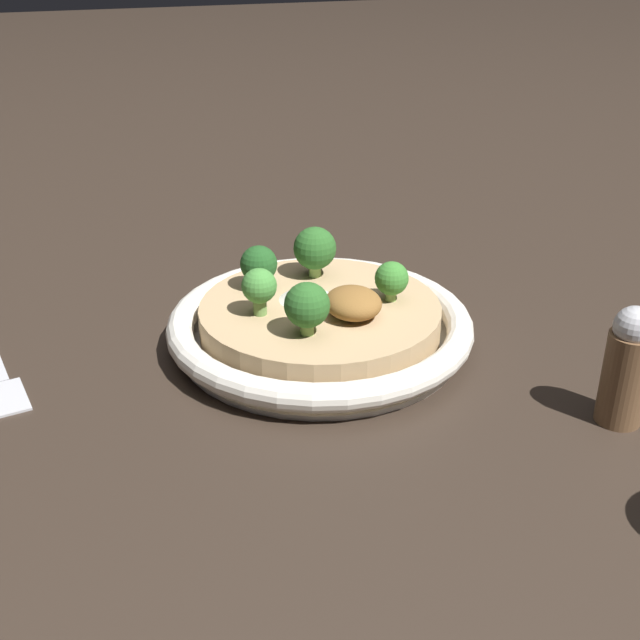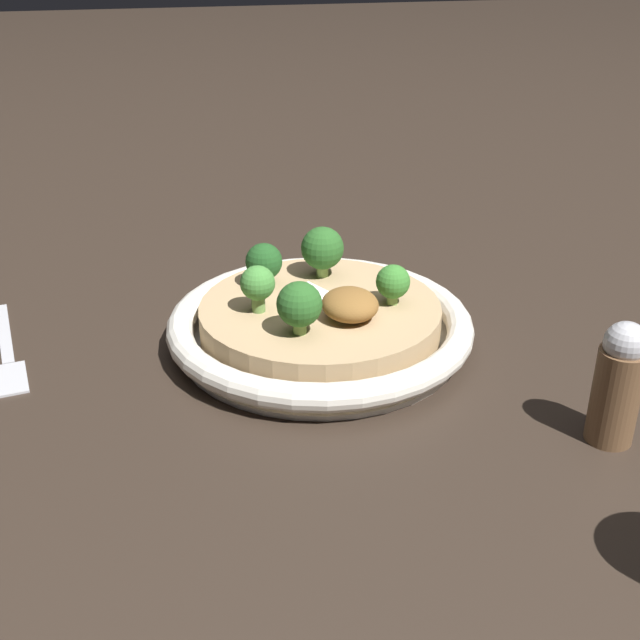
# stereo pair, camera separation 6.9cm
# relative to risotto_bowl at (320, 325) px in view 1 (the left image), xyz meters

# --- Properties ---
(ground_plane) EXTENTS (6.00, 6.00, 0.00)m
(ground_plane) POSITION_rel_risotto_bowl_xyz_m (0.00, 0.00, -0.02)
(ground_plane) COLOR #2D231C
(risotto_bowl) EXTENTS (0.27, 0.27, 0.04)m
(risotto_bowl) POSITION_rel_risotto_bowl_xyz_m (0.00, 0.00, 0.00)
(risotto_bowl) COLOR silver
(risotto_bowl) RESTS_ON ground_plane
(cheese_sprinkle) EXTENTS (0.05, 0.05, 0.02)m
(cheese_sprinkle) POSITION_rel_risotto_bowl_xyz_m (0.01, 0.01, 0.03)
(cheese_sprinkle) COLOR white
(cheese_sprinkle) RESTS_ON risotto_bowl
(crispy_onion_garnish) EXTENTS (0.05, 0.05, 0.02)m
(crispy_onion_garnish) POSITION_rel_risotto_bowl_xyz_m (-0.03, -0.02, 0.03)
(crispy_onion_garnish) COLOR brown
(crispy_onion_garnish) RESTS_ON risotto_bowl
(broccoli_front) EXTENTS (0.03, 0.03, 0.04)m
(broccoli_front) POSITION_rel_risotto_bowl_xyz_m (-0.01, -0.06, 0.04)
(broccoli_front) COLOR #759E4C
(broccoli_front) RESTS_ON risotto_bowl
(broccoli_left) EXTENTS (0.04, 0.04, 0.04)m
(broccoli_left) POSITION_rel_risotto_bowl_xyz_m (-0.05, 0.03, 0.04)
(broccoli_left) COLOR #759E4C
(broccoli_left) RESTS_ON risotto_bowl
(broccoli_front_right) EXTENTS (0.04, 0.04, 0.05)m
(broccoli_front_right) POSITION_rel_risotto_bowl_xyz_m (0.06, -0.02, 0.05)
(broccoli_front_right) COLOR #84A856
(broccoli_front_right) RESTS_ON risotto_bowl
(broccoli_back_right) EXTENTS (0.03, 0.03, 0.04)m
(broccoli_back_right) POSITION_rel_risotto_bowl_xyz_m (0.05, 0.04, 0.04)
(broccoli_back_right) COLOR #84A856
(broccoli_back_right) RESTS_ON risotto_bowl
(broccoli_back) EXTENTS (0.03, 0.03, 0.04)m
(broccoli_back) POSITION_rel_risotto_bowl_xyz_m (0.00, 0.05, 0.04)
(broccoli_back) COLOR #668E47
(broccoli_back) RESTS_ON risotto_bowl
(fork_utensil) EXTENTS (0.17, 0.04, 0.00)m
(fork_utensil) POSITION_rel_risotto_bowl_xyz_m (0.04, 0.27, -0.02)
(fork_utensil) COLOR #B7B7BC
(fork_utensil) RESTS_ON ground_plane
(pepper_shaker) EXTENTS (0.03, 0.03, 0.09)m
(pepper_shaker) POSITION_rel_risotto_bowl_xyz_m (-0.19, -0.17, 0.03)
(pepper_shaker) COLOR brown
(pepper_shaker) RESTS_ON ground_plane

